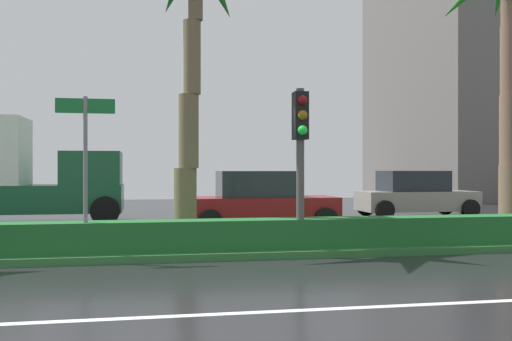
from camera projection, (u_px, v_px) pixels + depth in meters
The scene contains 7 objects.
ground_plane at pixel (10, 249), 13.19m from camera, with size 90.00×42.00×0.10m, color black.
palm_tree_centre at pixel (508, 7), 14.61m from camera, with size 4.28×4.20×7.48m.
traffic_signal_median_right at pixel (301, 139), 11.68m from camera, with size 0.28×0.43×3.25m.
street_name_sign at pixel (85, 153), 11.02m from camera, with size 1.10×0.08×3.00m.
box_truck_lead at pixel (20, 176), 19.00m from camera, with size 6.40×2.64×3.46m.
car_in_traffic_second at pixel (261, 201), 17.05m from camera, with size 4.30×2.02×1.72m.
car_in_traffic_third at pixel (415, 195), 21.62m from camera, with size 4.30×2.02×1.72m.
Camera 1 is at (3.03, -5.00, 1.75)m, focal length 40.77 mm.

